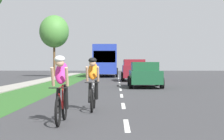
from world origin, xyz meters
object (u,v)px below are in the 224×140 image
cyclist_lead (61,89)px  sedan_dark_green (145,74)px  street_tree_far (54,32)px  suv_maroon (134,70)px  cyclist_trailing (93,83)px  bus_blue (106,59)px

cyclist_lead → sedan_dark_green: (3.00, 13.91, -0.04)m
street_tree_far → suv_maroon: bearing=-50.4°
cyclist_trailing → street_tree_far: bearing=101.6°
bus_blue → cyclist_lead: bearing=-90.1°
cyclist_lead → street_tree_far: (-5.65, 32.86, 4.23)m
suv_maroon → bus_blue: (-2.70, 12.53, 1.03)m
street_tree_far → cyclist_lead: bearing=-80.3°
sedan_dark_green → street_tree_far: 21.26m
suv_maroon → street_tree_far: 13.82m
bus_blue → suv_maroon: bearing=-77.8°
bus_blue → street_tree_far: (-5.72, -2.36, 3.06)m
suv_maroon → cyclist_lead: bearing=-97.0°
cyclist_lead → suv_maroon: bearing=83.0°
cyclist_trailing → suv_maroon: bearing=83.8°
suv_maroon → street_tree_far: street_tree_far is taller
suv_maroon → bus_blue: 12.86m
suv_maroon → street_tree_far: (-8.42, 10.17, 4.10)m
cyclist_lead → sedan_dark_green: 14.23m
cyclist_lead → street_tree_far: size_ratio=0.25×
sedan_dark_green → suv_maroon: size_ratio=0.91×
suv_maroon → street_tree_far: bearing=129.6°
cyclist_lead → suv_maroon: suv_maroon is taller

